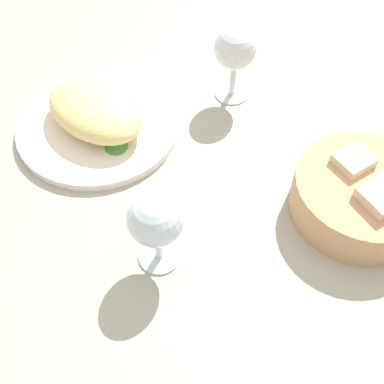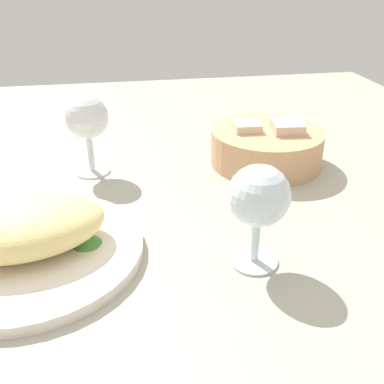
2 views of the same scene
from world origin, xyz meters
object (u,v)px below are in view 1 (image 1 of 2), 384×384
object	(u,v)px
plate	(99,125)
wine_glass_near	(156,221)
bread_basket	(361,195)
wine_glass_far	(235,51)

from	to	relation	value
plate	wine_glass_near	distance (cm)	27.43
bread_basket	plate	bearing A→B (deg)	-149.61
wine_glass_near	wine_glass_far	size ratio (longest dim) A/B	0.95
wine_glass_near	bread_basket	bearing A→B (deg)	68.87
plate	wine_glass_far	distance (cm)	25.09
plate	bread_basket	world-z (taller)	bread_basket
bread_basket	wine_glass_far	distance (cm)	30.13
bread_basket	wine_glass_near	size ratio (longest dim) A/B	1.53
wine_glass_far	bread_basket	bearing A→B (deg)	-3.11
plate	bread_basket	xyz separation A→B (cm)	(36.09, 21.17, 2.51)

